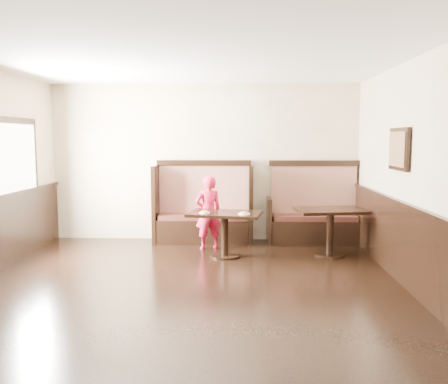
# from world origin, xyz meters

# --- Properties ---
(ground) EXTENTS (7.00, 7.00, 0.00)m
(ground) POSITION_xyz_m (0.00, 0.00, 0.00)
(ground) COLOR black
(ground) RESTS_ON ground
(room_shell) EXTENTS (7.00, 7.00, 7.00)m
(room_shell) POSITION_xyz_m (-0.30, 0.28, 0.67)
(room_shell) COLOR beige
(room_shell) RESTS_ON ground
(booth_main) EXTENTS (1.75, 0.72, 1.45)m
(booth_main) POSITION_xyz_m (0.00, 3.30, 0.53)
(booth_main) COLOR black
(booth_main) RESTS_ON ground
(booth_neighbor) EXTENTS (1.65, 0.72, 1.45)m
(booth_neighbor) POSITION_xyz_m (1.95, 3.29, 0.48)
(booth_neighbor) COLOR black
(booth_neighbor) RESTS_ON ground
(table_main) EXTENTS (1.20, 0.86, 0.70)m
(table_main) POSITION_xyz_m (0.42, 2.22, 0.54)
(table_main) COLOR black
(table_main) RESTS_ON ground
(table_neighbor) EXTENTS (1.15, 0.84, 0.74)m
(table_neighbor) POSITION_xyz_m (2.07, 2.39, 0.55)
(table_neighbor) COLOR black
(table_neighbor) RESTS_ON ground
(child) EXTENTS (0.52, 0.43, 1.23)m
(child) POSITION_xyz_m (0.13, 2.73, 0.61)
(child) COLOR red
(child) RESTS_ON ground
(pizza_plate_left) EXTENTS (0.17, 0.17, 0.03)m
(pizza_plate_left) POSITION_xyz_m (0.11, 2.14, 0.71)
(pizza_plate_left) COLOR white
(pizza_plate_left) RESTS_ON table_main
(pizza_plate_right) EXTENTS (0.18, 0.18, 0.03)m
(pizza_plate_right) POSITION_xyz_m (0.72, 2.05, 0.71)
(pizza_plate_right) COLOR white
(pizza_plate_right) RESTS_ON table_main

